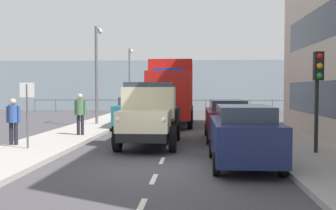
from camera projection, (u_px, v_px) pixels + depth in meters
ground_plane at (175, 133)px, 19.79m from camera, size 80.00×80.00×0.00m
sidewalk_left at (270, 132)px, 19.48m from camera, size 2.71×34.85×0.15m
sidewalk_right at (82, 131)px, 20.10m from camera, size 2.71×34.85×0.15m
road_centreline_markings at (173, 135)px, 18.66m from camera, size 0.12×29.50×0.01m
sea_horizon at (185, 85)px, 40.05m from camera, size 80.00×0.80×5.00m
seawall_railing at (184, 102)px, 36.53m from camera, size 28.08×0.08×1.20m
truck_vintage_cream at (149, 115)px, 15.08m from camera, size 2.17×5.64×2.43m
lorry_cargo_red at (172, 90)px, 24.45m from camera, size 2.58×8.20×3.87m
car_navy_kerbside_near at (243, 135)px, 11.24m from camera, size 1.82×4.20×1.72m
car_maroon_kerbside_1 at (227, 119)px, 16.97m from camera, size 1.80×4.50×1.72m
car_teal_oppositeside_0 at (134, 112)px, 22.03m from camera, size 1.83×3.96×1.72m
car_black_oppositeside_1 at (147, 107)px, 28.33m from camera, size 1.87×4.06×1.72m
car_white_oppositeside_2 at (155, 104)px, 33.98m from camera, size 1.94×4.30×1.72m
pedestrian_in_dark_coat at (13, 118)px, 14.48m from camera, size 0.53×0.34×1.68m
pedestrian_strolling at (80, 110)px, 17.55m from camera, size 0.53×0.34×1.82m
traffic_light_near at (318, 80)px, 12.56m from camera, size 0.28×0.41×3.20m
lamp_post_promenade at (97, 65)px, 23.27m from camera, size 0.32×1.14×5.64m
lamp_post_far at (130, 74)px, 34.79m from camera, size 0.32×1.14×5.52m
street_sign at (27, 104)px, 13.59m from camera, size 0.50×0.07×2.25m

